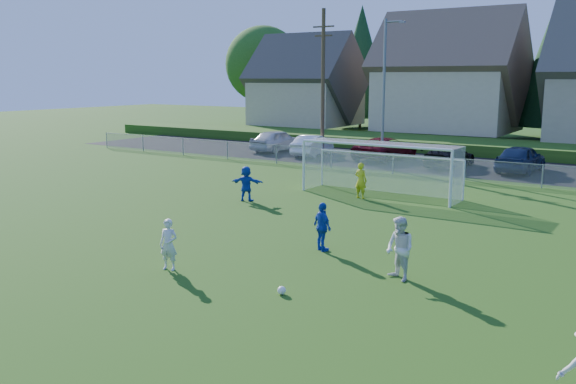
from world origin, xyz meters
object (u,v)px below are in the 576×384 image
object	(u,v)px
soccer_ball	(282,290)
car_c	(386,148)
player_blue_b	(246,183)
goalkeeper	(361,181)
car_b	(313,145)
car_d	(449,156)
car_e	(521,159)
player_white_b	(400,249)
player_white_a	(169,245)
car_a	(277,140)
soccer_goal	(382,160)
player_blue_a	(322,227)

from	to	relation	value
soccer_ball	car_c	xyz separation A→B (m)	(-8.45, 25.27, 0.63)
player_blue_b	soccer_ball	bearing A→B (deg)	114.58
goalkeeper	car_b	xyz separation A→B (m)	(-9.69, 11.98, -0.10)
player_blue_b	car_d	distance (m)	15.63
player_blue_b	car_e	bearing A→B (deg)	-135.20
goalkeeper	car_d	size ratio (longest dim) A/B	0.35
player_white_b	player_white_a	bearing A→B (deg)	-126.07
player_blue_b	car_c	xyz separation A→B (m)	(-0.50, 16.18, -0.04)
player_white_a	car_e	world-z (taller)	car_e
player_white_b	car_e	world-z (taller)	player_white_b
car_e	player_blue_b	bearing A→B (deg)	65.05
player_white_a	car_a	world-z (taller)	car_a
car_a	car_e	size ratio (longest dim) A/B	1.01
soccer_ball	player_blue_b	size ratio (longest dim) A/B	0.14
player_white_a	car_d	size ratio (longest dim) A/B	0.32
player_white_b	soccer_goal	bearing A→B (deg)	145.64
car_d	soccer_goal	distance (m)	10.47
player_white_b	car_d	distance (m)	22.23
player_white_b	car_a	xyz separation A→B (m)	(-19.15, 22.38, -0.07)
car_d	soccer_goal	size ratio (longest dim) A/B	0.63
player_blue_b	car_b	bearing A→B (deg)	-86.20
player_blue_a	player_blue_b	distance (m)	8.49
player_white_b	car_b	size ratio (longest dim) A/B	0.40
goalkeeper	car_c	bearing A→B (deg)	-64.26
goalkeeper	car_a	bearing A→B (deg)	-37.53
player_white_b	car_a	size ratio (longest dim) A/B	0.37
player_white_a	car_a	xyz separation A→B (m)	(-13.25, 25.13, 0.06)
soccer_ball	car_d	distance (m)	24.45
player_white_a	car_a	size ratio (longest dim) A/B	0.31
goalkeeper	car_a	size ratio (longest dim) A/B	0.34
car_a	car_e	distance (m)	17.51
player_white_a	car_b	world-z (taller)	player_white_a
car_e	car_b	bearing A→B (deg)	3.66
goalkeeper	car_d	bearing A→B (deg)	-84.43
car_e	player_white_a	bearing A→B (deg)	83.82
soccer_ball	player_white_a	xyz separation A→B (m)	(-3.85, -0.06, 0.63)
player_blue_a	car_a	distance (m)	26.42
car_c	car_d	bearing A→B (deg)	173.91
soccer_ball	player_white_b	distance (m)	3.48
player_blue_a	soccer_goal	xyz separation A→B (m)	(-2.38, 9.70, 0.84)
soccer_ball	player_white_b	size ratio (longest dim) A/B	0.13
player_blue_a	car_a	xyz separation A→B (m)	(-15.97, 21.05, 0.03)
car_c	car_d	distance (m)	4.82
player_white_a	player_blue_a	size ratio (longest dim) A/B	0.95
car_d	car_e	xyz separation A→B (m)	(4.16, 0.23, 0.13)
player_white_a	player_blue_b	size ratio (longest dim) A/B	0.95
player_blue_b	car_c	distance (m)	16.19
player_blue_b	soccer_goal	bearing A→B (deg)	-150.34
soccer_ball	car_e	xyz separation A→B (m)	(0.40, 24.38, 0.69)
car_e	car_d	bearing A→B (deg)	6.80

